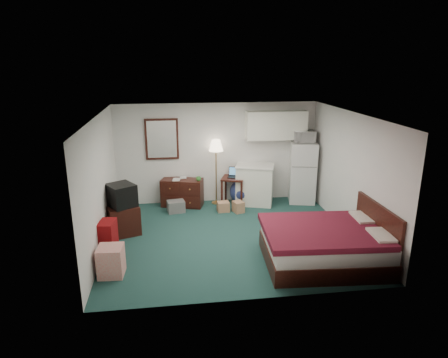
{
  "coord_description": "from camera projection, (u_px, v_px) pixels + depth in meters",
  "views": [
    {
      "loc": [
        -1.17,
        -7.43,
        3.51
      ],
      "look_at": [
        -0.1,
        0.28,
        1.17
      ],
      "focal_mm": 32.0,
      "sensor_mm": 36.0,
      "label": 1
    }
  ],
  "objects": [
    {
      "name": "mirror",
      "position": [
        162.0,
        139.0,
        9.67
      ],
      "size": [
        0.8,
        0.06,
        1.0
      ],
      "primitive_type": null,
      "color": "white",
      "rests_on": "walls"
    },
    {
      "name": "book_b",
      "position": [
        180.0,
        174.0,
        9.86
      ],
      "size": [
        0.16,
        0.03,
        0.21
      ],
      "primitive_type": "imported",
      "rotation": [
        0.0,
        0.0,
        -0.03
      ],
      "color": "#A47558",
      "rests_on": "dresser"
    },
    {
      "name": "bed",
      "position": [
        324.0,
        246.0,
        7.09
      ],
      "size": [
        2.17,
        1.75,
        0.66
      ],
      "primitive_type": null,
      "rotation": [
        0.0,
        0.0,
        -0.07
      ],
      "color": "#440A18",
      "rests_on": "floor"
    },
    {
      "name": "cardboard_box_a",
      "position": [
        223.0,
        207.0,
        9.56
      ],
      "size": [
        0.3,
        0.26,
        0.24
      ],
      "primitive_type": null,
      "rotation": [
        0.0,
        0.0,
        0.08
      ],
      "color": "#A47558",
      "rests_on": "floor"
    },
    {
      "name": "exercise_ball",
      "position": [
        242.0,
        192.0,
        10.06
      ],
      "size": [
        0.76,
        0.76,
        0.61
      ],
      "primitive_type": "sphere",
      "rotation": [
        0.0,
        0.0,
        0.28
      ],
      "color": "navy",
      "rests_on": "floor"
    },
    {
      "name": "desk",
      "position": [
        233.0,
        191.0,
        10.0
      ],
      "size": [
        0.7,
        0.7,
        0.7
      ],
      "primitive_type": null,
      "rotation": [
        0.0,
        0.0,
        -0.34
      ],
      "color": "black",
      "rests_on": "floor"
    },
    {
      "name": "headboard",
      "position": [
        377.0,
        231.0,
        7.16
      ],
      "size": [
        0.06,
        1.56,
        1.0
      ],
      "primitive_type": null,
      "color": "black",
      "rests_on": "walls"
    },
    {
      "name": "cardboard_box_b",
      "position": [
        238.0,
        207.0,
        9.51
      ],
      "size": [
        0.29,
        0.32,
        0.26
      ],
      "primitive_type": null,
      "rotation": [
        0.0,
        0.0,
        0.31
      ],
      "color": "#A47558",
      "rests_on": "floor"
    },
    {
      "name": "laptop",
      "position": [
        235.0,
        173.0,
        9.86
      ],
      "size": [
        0.41,
        0.37,
        0.23
      ],
      "primitive_type": null,
      "rotation": [
        0.0,
        0.0,
        -0.33
      ],
      "color": "black",
      "rests_on": "desk"
    },
    {
      "name": "ceiling",
      "position": [
        231.0,
        115.0,
        7.5
      ],
      "size": [
        5.0,
        4.5,
        0.01
      ],
      "primitive_type": "cube",
      "color": "white",
      "rests_on": "walls"
    },
    {
      "name": "upper_cabinets",
      "position": [
        276.0,
        125.0,
        9.81
      ],
      "size": [
        1.5,
        0.35,
        0.7
      ],
      "primitive_type": null,
      "color": "white",
      "rests_on": "walls"
    },
    {
      "name": "retail_box",
      "position": [
        111.0,
        261.0,
        6.7
      ],
      "size": [
        0.44,
        0.44,
        0.51
      ],
      "primitive_type": null,
      "rotation": [
        0.0,
        0.0,
        -0.06
      ],
      "color": "beige",
      "rests_on": "floor"
    },
    {
      "name": "mug",
      "position": [
        198.0,
        178.0,
        9.65
      ],
      "size": [
        0.15,
        0.13,
        0.12
      ],
      "primitive_type": "imported",
      "rotation": [
        0.0,
        0.0,
        -0.34
      ],
      "color": "green",
      "rests_on": "dresser"
    },
    {
      "name": "dresser",
      "position": [
        182.0,
        193.0,
        9.88
      ],
      "size": [
        1.09,
        0.72,
        0.68
      ],
      "primitive_type": null,
      "rotation": [
        0.0,
        0.0,
        -0.28
      ],
      "color": "black",
      "rests_on": "floor"
    },
    {
      "name": "microwave",
      "position": [
        304.0,
        135.0,
        9.8
      ],
      "size": [
        0.54,
        0.33,
        0.35
      ],
      "primitive_type": "imported",
      "rotation": [
        0.0,
        0.0,
        -0.09
      ],
      "color": "white",
      "rests_on": "fridge"
    },
    {
      "name": "suitcase",
      "position": [
        108.0,
        239.0,
        7.29
      ],
      "size": [
        0.33,
        0.46,
        0.7
      ],
      "primitive_type": null,
      "rotation": [
        0.0,
        0.0,
        -0.14
      ],
      "color": "#620E0F",
      "rests_on": "floor"
    },
    {
      "name": "file_bin",
      "position": [
        176.0,
        206.0,
        9.52
      ],
      "size": [
        0.44,
        0.36,
        0.28
      ],
      "primitive_type": null,
      "rotation": [
        0.0,
        0.0,
        0.17
      ],
      "color": "slate",
      "rests_on": "floor"
    },
    {
      "name": "walls",
      "position": [
        231.0,
        179.0,
        7.86
      ],
      "size": [
        5.01,
        4.51,
        2.5
      ],
      "color": "white",
      "rests_on": "floor"
    },
    {
      "name": "floor_lamp",
      "position": [
        216.0,
        172.0,
        9.92
      ],
      "size": [
        0.39,
        0.39,
        1.63
      ],
      "primitive_type": null,
      "rotation": [
        0.0,
        0.0,
        -0.12
      ],
      "color": "tan",
      "rests_on": "floor"
    },
    {
      "name": "fridge",
      "position": [
        303.0,
        172.0,
        10.06
      ],
      "size": [
        0.76,
        0.76,
        1.54
      ],
      "primitive_type": null,
      "rotation": [
        0.0,
        0.0,
        -0.23
      ],
      "color": "white",
      "rests_on": "floor"
    },
    {
      "name": "tv_stand",
      "position": [
        123.0,
        219.0,
        8.35
      ],
      "size": [
        0.79,
        0.83,
        0.61
      ],
      "primitive_type": null,
      "rotation": [
        0.0,
        0.0,
        0.32
      ],
      "color": "black",
      "rests_on": "floor"
    },
    {
      "name": "crt_tv",
      "position": [
        121.0,
        195.0,
        8.15
      ],
      "size": [
        0.71,
        0.72,
        0.46
      ],
      "primitive_type": null,
      "rotation": [
        0.0,
        0.0,
        0.56
      ],
      "color": "black",
      "rests_on": "tv_stand"
    },
    {
      "name": "book_a",
      "position": [
        173.0,
        175.0,
        9.7
      ],
      "size": [
        0.18,
        0.04,
        0.25
      ],
      "primitive_type": "imported",
      "rotation": [
        0.0,
        0.0,
        -0.14
      ],
      "color": "#A47558",
      "rests_on": "dresser"
    },
    {
      "name": "floor",
      "position": [
        231.0,
        237.0,
        8.22
      ],
      "size": [
        5.0,
        4.5,
        0.01
      ],
      "primitive_type": "cube",
      "color": "#143234",
      "rests_on": "ground"
    },
    {
      "name": "kitchen_counter",
      "position": [
        255.0,
        185.0,
        10.01
      ],
      "size": [
        1.05,
        0.91,
        0.97
      ],
      "primitive_type": null,
      "rotation": [
        0.0,
        0.0,
        -0.31
      ],
      "color": "white",
      "rests_on": "floor"
    }
  ]
}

